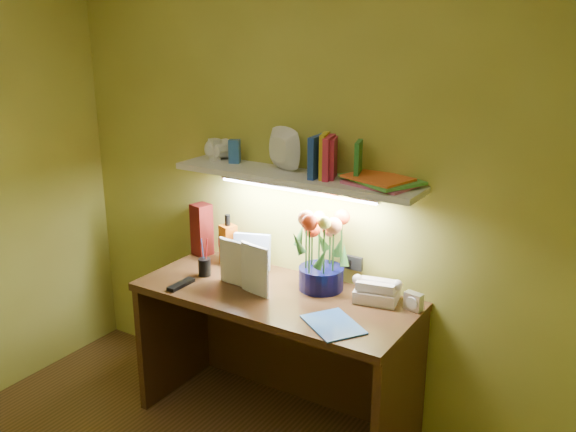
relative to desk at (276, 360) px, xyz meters
The scene contains 13 objects.
desk is the anchor object (origin of this frame).
flower_bouquet 0.62m from the desk, 45.04° to the left, with size 0.25×0.25×0.39m, color #070838, non-canonical shape.
telephone 0.66m from the desk, 21.43° to the left, with size 0.20×0.15×0.12m, color silver, non-canonical shape.
desk_clock 0.79m from the desk, 15.56° to the left, with size 0.08×0.04×0.08m, color silver.
whisky_bottle 0.70m from the desk, 156.18° to the left, with size 0.08×0.08×0.28m, color #AB4809, non-canonical shape.
whisky_box 0.86m from the desk, 160.45° to the left, with size 0.10×0.10×0.30m, color #56110F.
pen_cup 0.63m from the desk, behind, with size 0.07×0.07×0.16m, color black.
art_card 0.58m from the desk, 144.79° to the left, with size 0.20×0.04×0.20m, color white, non-canonical shape.
tv_remote 0.62m from the desk, 157.64° to the right, with size 0.05×0.17×0.02m, color black.
blue_folder 0.58m from the desk, 20.71° to the right, with size 0.27×0.20×0.01m, color #2E62B6.
desk_book_a 0.59m from the desk, behind, with size 0.18×0.02×0.24m, color silver.
desk_book_b 0.53m from the desk, 166.47° to the right, with size 0.19×0.02×0.25m, color white.
wall_shelf 0.98m from the desk, 88.42° to the left, with size 1.30×0.38×0.24m.
Camera 1 is at (1.59, -1.22, 2.07)m, focal length 40.00 mm.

